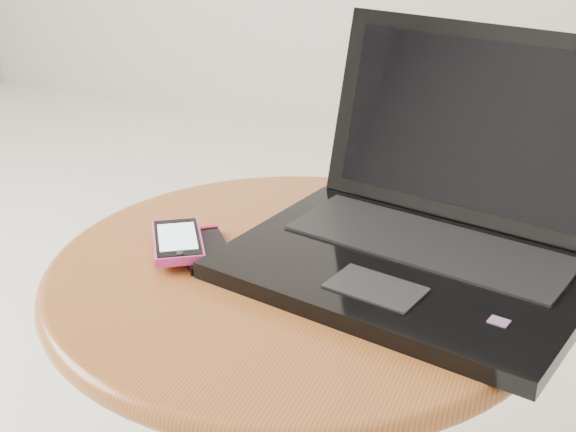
% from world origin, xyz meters
% --- Properties ---
extents(table, '(0.57, 0.57, 0.46)m').
position_xyz_m(table, '(0.01, 0.11, 0.36)').
color(table, '#4C2910').
rests_on(table, ground).
extents(laptop, '(0.45, 0.41, 0.25)m').
position_xyz_m(laptop, '(0.14, 0.17, 0.50)').
color(laptop, black).
rests_on(laptop, table).
extents(phone_black, '(0.11, 0.11, 0.01)m').
position_xyz_m(phone_black, '(-0.10, 0.10, 0.46)').
color(phone_black, black).
rests_on(phone_black, table).
extents(phone_pink, '(0.10, 0.12, 0.01)m').
position_xyz_m(phone_pink, '(-0.13, 0.09, 0.47)').
color(phone_pink, '#D6348D').
rests_on(phone_pink, phone_black).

